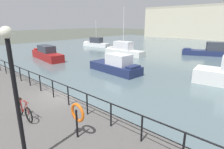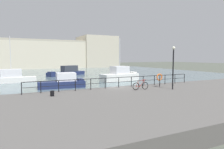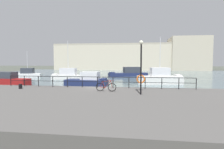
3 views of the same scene
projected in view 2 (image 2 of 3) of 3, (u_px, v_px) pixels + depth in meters
The scene contains 13 objects.
ground_plane at pixel (116, 97), 21.85m from camera, with size 240.00×240.00×0.00m, color #4C5147.
water_basin at pixel (58, 75), 48.83m from camera, with size 80.00×60.00×0.01m, color slate.
quay_promenade at pixel (153, 104), 16.00m from camera, with size 56.00×13.00×1.09m, color #565451.
harbor_building at pixel (56, 54), 79.74m from camera, with size 60.21×14.53×12.84m.
moored_white_yacht at pixel (67, 72), 47.21m from camera, with size 9.52×5.79×2.23m.
moored_harbor_tender at pixel (120, 75), 36.13m from camera, with size 7.26×3.36×7.50m.
moored_blue_motorboat at pixel (63, 82), 28.20m from camera, with size 6.47×2.73×2.07m.
moored_cabin_cruiser at pixel (12, 77), 33.62m from camera, with size 7.09×2.00×7.67m.
quay_railing at pixel (119, 81), 21.01m from camera, with size 18.51×0.07×1.08m.
parked_bicycle at pixel (141, 86), 19.62m from camera, with size 1.77×0.10×0.98m.
mooring_bollard at pixel (52, 93), 16.41m from camera, with size 0.32×0.32×0.44m, color black.
life_ring_stand at pixel (159, 78), 21.60m from camera, with size 0.75×0.16×1.40m.
quay_lamp_post at pixel (173, 62), 19.65m from camera, with size 0.32×0.32×4.19m.
Camera 2 is at (-9.91, -19.16, 4.25)m, focal length 32.57 mm.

